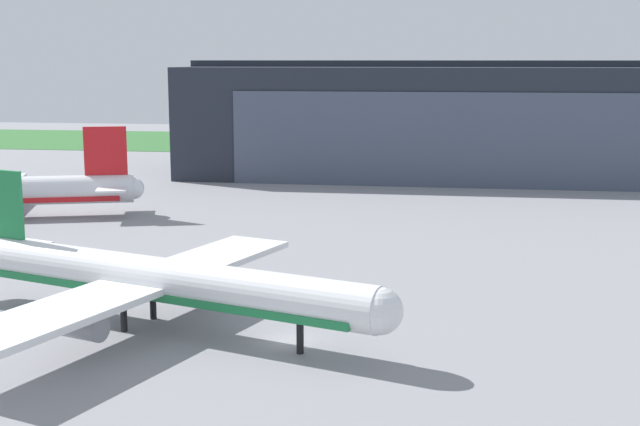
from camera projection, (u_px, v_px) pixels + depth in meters
ground_plane at (288, 341)px, 68.31m from camera, size 440.00×440.00×0.00m
grass_field_strip at (403, 144)px, 225.94m from camera, size 440.00×56.00×0.08m
maintenance_hangar at (449, 120)px, 165.60m from camera, size 100.25×36.99×21.83m
airliner_near_left at (152, 280)px, 70.97m from camera, size 41.75×37.09×12.28m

